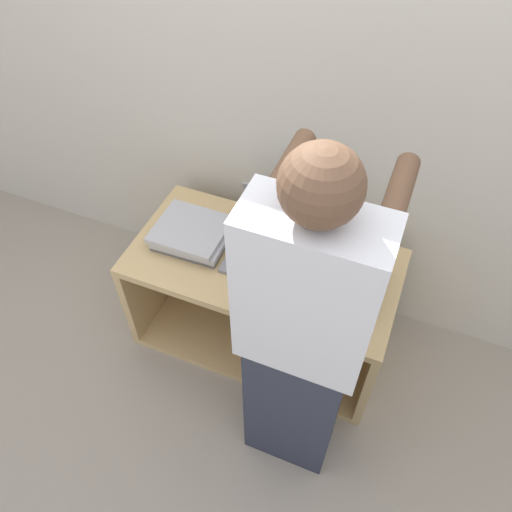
{
  "coord_description": "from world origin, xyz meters",
  "views": [
    {
      "loc": [
        0.49,
        -1.01,
        2.18
      ],
      "look_at": [
        0.0,
        0.21,
        0.69
      ],
      "focal_mm": 35.0,
      "sensor_mm": 36.0,
      "label": 1
    }
  ],
  "objects": [
    {
      "name": "wall_back",
      "position": [
        0.0,
        0.7,
        1.2
      ],
      "size": [
        8.0,
        0.05,
        2.4
      ],
      "color": "beige",
      "rests_on": "ground_plane"
    },
    {
      "name": "laptop_open",
      "position": [
        0.0,
        0.36,
        0.62
      ],
      "size": [
        0.3,
        0.38,
        0.27
      ],
      "color": "gray",
      "rests_on": "cart"
    },
    {
      "name": "person",
      "position": [
        0.31,
        -0.16,
        0.77
      ],
      "size": [
        0.4,
        0.52,
        1.55
      ],
      "color": "#2D3342",
      "rests_on": "ground_plane"
    },
    {
      "name": "laptop_stack_left",
      "position": [
        -0.33,
        0.3,
        0.61
      ],
      "size": [
        0.32,
        0.29,
        0.08
      ],
      "color": "slate",
      "rests_on": "cart"
    },
    {
      "name": "cart",
      "position": [
        0.0,
        0.36,
        0.28
      ],
      "size": [
        1.16,
        0.59,
        0.57
      ],
      "color": "tan",
      "rests_on": "ground_plane"
    },
    {
      "name": "ground_plane",
      "position": [
        0.0,
        0.0,
        0.0
      ],
      "size": [
        12.0,
        12.0,
        0.0
      ],
      "primitive_type": "plane",
      "color": "#9E9384"
    },
    {
      "name": "laptop_stack_right",
      "position": [
        0.33,
        0.3,
        0.63
      ],
      "size": [
        0.32,
        0.29,
        0.13
      ],
      "color": "gray",
      "rests_on": "cart"
    }
  ]
}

